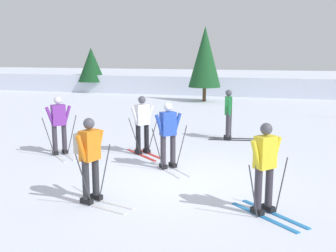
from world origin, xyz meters
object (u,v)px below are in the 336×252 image
skier_blue (168,134)px  conifer_far_right (91,65)px  skier_yellow (265,166)px  skier_white (142,123)px  skier_orange (89,156)px  conifer_far_centre (205,57)px  skier_purple (59,122)px  skier_green (228,113)px

skier_blue → conifer_far_right: 20.94m
skier_yellow → skier_blue: bearing=136.6°
skier_white → skier_orange: bearing=-85.8°
skier_yellow → conifer_far_centre: 17.38m
skier_white → conifer_far_right: conifer_far_right is taller
skier_purple → conifer_far_centre: (1.67, 13.85, 1.71)m
skier_yellow → skier_orange: bearing=-174.0°
skier_orange → skier_blue: (0.85, 2.72, -0.04)m
skier_yellow → conifer_far_centre: size_ratio=0.38×
skier_yellow → conifer_far_right: 24.28m
skier_yellow → skier_blue: 3.45m
skier_purple → skier_blue: (3.46, -0.54, -0.04)m
skier_yellow → conifer_far_right: size_ratio=0.52×
skier_orange → conifer_far_right: (-10.10, 20.53, 1.07)m
skier_purple → skier_orange: 4.17m
skier_green → skier_orange: bearing=-105.7°
skier_orange → skier_blue: 2.85m
skier_green → skier_white: bearing=-128.9°
conifer_far_centre → skier_green: bearing=-75.0°
skier_white → skier_blue: bearing=-47.8°
skier_yellow → skier_white: 5.14m
skier_white → skier_blue: (1.14, -1.26, 0.00)m
skier_purple → skier_orange: same height
skier_green → conifer_far_right: size_ratio=0.52×
skier_white → skier_green: 3.44m
conifer_far_centre → skier_white: bearing=-87.2°
skier_orange → skier_white: bearing=94.2°
skier_orange → conifer_far_centre: bearing=93.1°
skier_orange → skier_blue: same height
skier_white → skier_green: size_ratio=1.00×
skier_orange → skier_purple: bearing=128.7°
conifer_far_right → conifer_far_centre: conifer_far_centre is taller
skier_blue → conifer_far_right: conifer_far_right is taller
skier_green → skier_orange: size_ratio=1.00×
skier_white → skier_green: same height
skier_purple → skier_blue: 3.50m
skier_yellow → skier_green: size_ratio=1.00×
skier_green → skier_blue: (-1.02, -3.93, -0.00)m
skier_purple → skier_green: size_ratio=1.00×
skier_green → conifer_far_right: conifer_far_right is taller
skier_blue → skier_orange: bearing=-107.3°
skier_blue → conifer_far_centre: (-1.78, 14.39, 1.75)m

